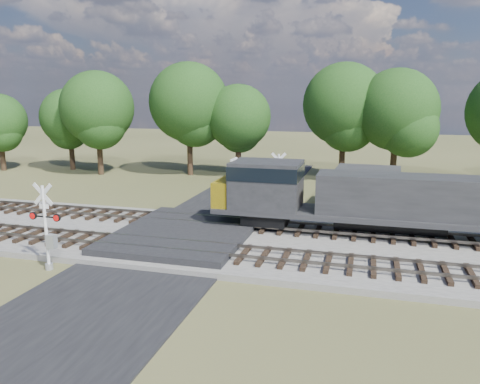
% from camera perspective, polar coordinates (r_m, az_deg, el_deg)
% --- Properties ---
extents(ground, '(160.00, 160.00, 0.00)m').
position_cam_1_polar(ground, '(25.69, -7.10, -6.16)').
color(ground, '#424525').
rests_on(ground, ground).
extents(ballast_bed, '(140.00, 10.00, 0.30)m').
position_cam_1_polar(ballast_bed, '(24.29, 15.92, -7.22)').
color(ballast_bed, gray).
rests_on(ballast_bed, ground).
extents(road, '(7.00, 60.00, 0.08)m').
position_cam_1_polar(road, '(25.68, -7.11, -6.07)').
color(road, black).
rests_on(road, ground).
extents(crossing_panel, '(7.00, 9.00, 0.62)m').
position_cam_1_polar(crossing_panel, '(26.04, -6.70, -5.17)').
color(crossing_panel, '#262628').
rests_on(crossing_panel, ground).
extents(track_near, '(140.00, 2.60, 0.33)m').
position_cam_1_polar(track_near, '(22.76, -1.74, -7.35)').
color(track_near, black).
rests_on(track_near, ballast_bed).
extents(track_far, '(140.00, 2.60, 0.33)m').
position_cam_1_polar(track_far, '(27.36, 1.37, -4.05)').
color(track_far, black).
rests_on(track_far, ballast_bed).
extents(crossing_signal_near, '(1.63, 0.35, 4.05)m').
position_cam_1_polar(crossing_signal_near, '(22.88, -22.37, -4.81)').
color(crossing_signal_near, silver).
rests_on(crossing_signal_near, ground).
extents(crossing_signal_far, '(1.64, 0.40, 4.09)m').
position_cam_1_polar(crossing_signal_far, '(31.97, 4.54, 0.60)').
color(crossing_signal_far, silver).
rests_on(crossing_signal_far, ground).
extents(equipment_shed, '(4.52, 4.52, 2.92)m').
position_cam_1_polar(equipment_shed, '(33.42, 15.21, 0.32)').
color(equipment_shed, '#492A1F').
rests_on(equipment_shed, ground).
extents(treeline, '(77.31, 10.56, 11.05)m').
position_cam_1_polar(treeline, '(43.24, 13.60, 9.56)').
color(treeline, black).
rests_on(treeline, ground).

